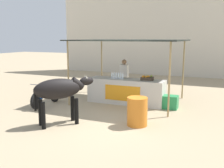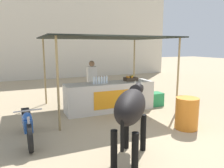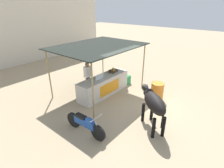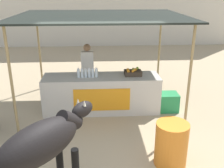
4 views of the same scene
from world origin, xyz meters
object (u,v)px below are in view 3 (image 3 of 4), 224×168
Objects in this scene: stall_counter at (104,85)px; fruit_crate at (113,71)px; motorcycle_parked at (85,123)px; cooler_box at (125,80)px; vendor_behind_counter at (88,77)px; water_barrel at (157,91)px; cow at (154,103)px.

fruit_crate reaches higher than stall_counter.
motorcycle_parked is at bearing -150.67° from stall_counter.
motorcycle_parked reaches higher than cooler_box.
stall_counter is at bearing -176.50° from fruit_crate.
stall_counter is 6.82× the size of fruit_crate.
vendor_behind_counter is at bearing 116.40° from stall_counter.
water_barrel is 2.34m from cow.
vendor_behind_counter is 3.51m from water_barrel.
cooler_box is at bearing -9.32° from fruit_crate.
fruit_crate is 0.27× the size of cow.
fruit_crate is 2.50m from water_barrel.
cow reaches higher than stall_counter.
vendor_behind_counter reaches higher than fruit_crate.
cow reaches higher than motorcycle_parked.
cow is (-0.50, -3.90, 0.18)m from vendor_behind_counter.
vendor_behind_counter reaches higher than water_barrel.
motorcycle_parked is at bearing -156.04° from fruit_crate.
fruit_crate is 0.24× the size of motorcycle_parked.
water_barrel is 0.47× the size of motorcycle_parked.
cooler_box is (1.72, -0.10, -0.24)m from stall_counter.
stall_counter is at bearing 117.66° from water_barrel.
stall_counter reaches higher than motorcycle_parked.
vendor_behind_counter is 1.96× the size of water_barrel.
stall_counter is 3.08m from motorcycle_parked.
fruit_crate is at bearing 62.01° from cow.
vendor_behind_counter is (-1.20, 0.70, -0.19)m from fruit_crate.
motorcycle_parked is at bearing -135.60° from vendor_behind_counter.
water_barrel is (1.23, -2.34, -0.06)m from stall_counter.
cooler_box is at bearing 77.61° from water_barrel.
cooler_box is 4.08m from cow.
fruit_crate is 3.88m from motorcycle_parked.
motorcycle_parked reaches higher than water_barrel.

